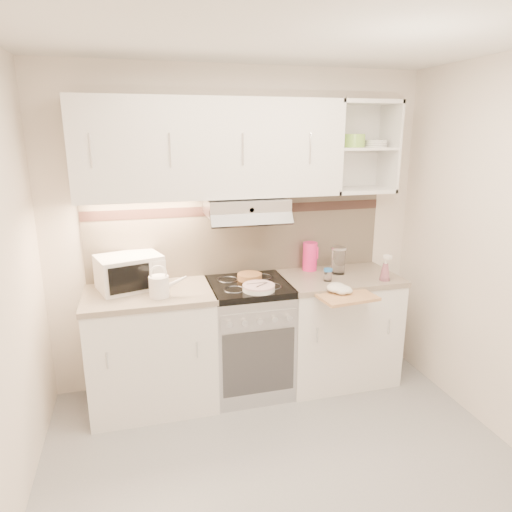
{
  "coord_description": "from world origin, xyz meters",
  "views": [
    {
      "loc": [
        -0.8,
        -2.1,
        2.02
      ],
      "look_at": [
        0.02,
        0.95,
        1.15
      ],
      "focal_mm": 32.0,
      "sensor_mm": 36.0,
      "label": 1
    }
  ],
  "objects_px": {
    "plate_stack": "(259,288)",
    "cutting_board": "(343,295)",
    "spray_bottle": "(385,270)",
    "pink_pitcher": "(310,256)",
    "microwave": "(129,272)",
    "glass_jar": "(338,260)",
    "electric_range": "(249,337)",
    "watering_can": "(160,285)"
  },
  "relations": [
    {
      "from": "plate_stack",
      "to": "glass_jar",
      "type": "distance_m",
      "value": 0.77
    },
    {
      "from": "glass_jar",
      "to": "cutting_board",
      "type": "height_order",
      "value": "glass_jar"
    },
    {
      "from": "microwave",
      "to": "cutting_board",
      "type": "xyz_separation_m",
      "value": [
        1.5,
        -0.47,
        -0.15
      ]
    },
    {
      "from": "electric_range",
      "to": "spray_bottle",
      "type": "relative_size",
      "value": 4.1
    },
    {
      "from": "plate_stack",
      "to": "cutting_board",
      "type": "bearing_deg",
      "value": -16.03
    },
    {
      "from": "plate_stack",
      "to": "glass_jar",
      "type": "relative_size",
      "value": 1.06
    },
    {
      "from": "watering_can",
      "to": "microwave",
      "type": "bearing_deg",
      "value": 136.73
    },
    {
      "from": "plate_stack",
      "to": "cutting_board",
      "type": "height_order",
      "value": "plate_stack"
    },
    {
      "from": "microwave",
      "to": "pink_pitcher",
      "type": "relative_size",
      "value": 2.18
    },
    {
      "from": "pink_pitcher",
      "to": "watering_can",
      "type": "bearing_deg",
      "value": -153.22
    },
    {
      "from": "plate_stack",
      "to": "glass_jar",
      "type": "bearing_deg",
      "value": 17.61
    },
    {
      "from": "cutting_board",
      "to": "watering_can",
      "type": "bearing_deg",
      "value": 163.96
    },
    {
      "from": "microwave",
      "to": "plate_stack",
      "type": "distance_m",
      "value": 0.96
    },
    {
      "from": "electric_range",
      "to": "watering_can",
      "type": "distance_m",
      "value": 0.86
    },
    {
      "from": "pink_pitcher",
      "to": "spray_bottle",
      "type": "xyz_separation_m",
      "value": [
        0.47,
        -0.4,
        -0.03
      ]
    },
    {
      "from": "microwave",
      "to": "glass_jar",
      "type": "xyz_separation_m",
      "value": [
        1.64,
        -0.06,
        -0.01
      ]
    },
    {
      "from": "watering_can",
      "to": "spray_bottle",
      "type": "relative_size",
      "value": 1.23
    },
    {
      "from": "spray_bottle",
      "to": "microwave",
      "type": "bearing_deg",
      "value": 152.42
    },
    {
      "from": "microwave",
      "to": "plate_stack",
      "type": "xyz_separation_m",
      "value": [
        0.9,
        -0.3,
        -0.1
      ]
    },
    {
      "from": "microwave",
      "to": "spray_bottle",
      "type": "distance_m",
      "value": 1.94
    },
    {
      "from": "glass_jar",
      "to": "plate_stack",
      "type": "bearing_deg",
      "value": -162.39
    },
    {
      "from": "pink_pitcher",
      "to": "glass_jar",
      "type": "distance_m",
      "value": 0.24
    },
    {
      "from": "microwave",
      "to": "glass_jar",
      "type": "height_order",
      "value": "microwave"
    },
    {
      "from": "electric_range",
      "to": "microwave",
      "type": "relative_size",
      "value": 1.74
    },
    {
      "from": "microwave",
      "to": "cutting_board",
      "type": "bearing_deg",
      "value": -34.18
    },
    {
      "from": "glass_jar",
      "to": "cutting_board",
      "type": "bearing_deg",
      "value": -109.12
    },
    {
      "from": "electric_range",
      "to": "spray_bottle",
      "type": "height_order",
      "value": "spray_bottle"
    },
    {
      "from": "spray_bottle",
      "to": "pink_pitcher",
      "type": "bearing_deg",
      "value": 121.08
    },
    {
      "from": "glass_jar",
      "to": "spray_bottle",
      "type": "xyz_separation_m",
      "value": [
        0.28,
        -0.25,
        -0.03
      ]
    },
    {
      "from": "watering_can",
      "to": "pink_pitcher",
      "type": "relative_size",
      "value": 1.14
    },
    {
      "from": "glass_jar",
      "to": "spray_bottle",
      "type": "relative_size",
      "value": 1.01
    },
    {
      "from": "electric_range",
      "to": "pink_pitcher",
      "type": "relative_size",
      "value": 3.79
    },
    {
      "from": "microwave",
      "to": "pink_pitcher",
      "type": "xyz_separation_m",
      "value": [
        1.45,
        0.08,
        -0.01
      ]
    },
    {
      "from": "microwave",
      "to": "spray_bottle",
      "type": "xyz_separation_m",
      "value": [
        1.91,
        -0.32,
        -0.04
      ]
    },
    {
      "from": "pink_pitcher",
      "to": "glass_jar",
      "type": "bearing_deg",
      "value": -25.88
    },
    {
      "from": "pink_pitcher",
      "to": "cutting_board",
      "type": "relative_size",
      "value": 0.59
    },
    {
      "from": "cutting_board",
      "to": "electric_range",
      "type": "bearing_deg",
      "value": 144.59
    },
    {
      "from": "microwave",
      "to": "cutting_board",
      "type": "relative_size",
      "value": 1.28
    },
    {
      "from": "microwave",
      "to": "watering_can",
      "type": "relative_size",
      "value": 1.91
    },
    {
      "from": "watering_can",
      "to": "spray_bottle",
      "type": "xyz_separation_m",
      "value": [
        1.71,
        -0.08,
        0.0
      ]
    },
    {
      "from": "plate_stack",
      "to": "glass_jar",
      "type": "xyz_separation_m",
      "value": [
        0.73,
        0.23,
        0.09
      ]
    },
    {
      "from": "glass_jar",
      "to": "cutting_board",
      "type": "distance_m",
      "value": 0.45
    }
  ]
}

